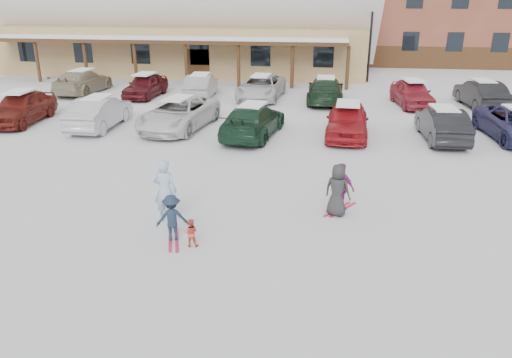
# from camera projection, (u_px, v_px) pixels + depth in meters

# --- Properties ---
(ground) EXTENTS (160.00, 160.00, 0.00)m
(ground) POSITION_uv_depth(u_px,v_px,m) (241.00, 224.00, 14.14)
(ground) COLOR silver
(ground) RESTS_ON ground
(day_lodge) EXTENTS (29.12, 12.50, 10.38)m
(day_lodge) POSITION_uv_depth(u_px,v_px,m) (187.00, 19.00, 39.74)
(day_lodge) COLOR tan
(day_lodge) RESTS_ON ground
(lamp_post) EXTENTS (0.50, 0.25, 6.07)m
(lamp_post) POSITION_uv_depth(u_px,v_px,m) (371.00, 32.00, 34.43)
(lamp_post) COLOR black
(lamp_post) RESTS_ON ground
(conifer_3) EXTENTS (3.96, 3.96, 9.18)m
(conifer_3) POSITION_uv_depth(u_px,v_px,m) (366.00, 0.00, 52.26)
(conifer_3) COLOR black
(conifer_3) RESTS_ON ground
(adult_skier) EXTENTS (0.70, 0.48, 1.88)m
(adult_skier) POSITION_uv_depth(u_px,v_px,m) (165.00, 191.00, 13.96)
(adult_skier) COLOR #97B0D0
(adult_skier) RESTS_ON ground
(toddler_red) EXTENTS (0.39, 0.32, 0.76)m
(toddler_red) POSITION_uv_depth(u_px,v_px,m) (191.00, 233.00, 12.80)
(toddler_red) COLOR #D04533
(toddler_red) RESTS_ON ground
(child_navy) EXTENTS (0.94, 0.70, 1.29)m
(child_navy) POSITION_uv_depth(u_px,v_px,m) (172.00, 218.00, 13.00)
(child_navy) COLOR #192539
(child_navy) RESTS_ON ground
(skis_child_navy) EXTENTS (0.60, 1.40, 0.03)m
(skis_child_navy) POSITION_uv_depth(u_px,v_px,m) (173.00, 240.00, 13.22)
(skis_child_navy) COLOR #C41C4E
(skis_child_navy) RESTS_ON ground
(child_magenta) EXTENTS (0.92, 0.78, 1.48)m
(child_magenta) POSITION_uv_depth(u_px,v_px,m) (341.00, 187.00, 14.76)
(child_magenta) COLOR #AD258B
(child_magenta) RESTS_ON ground
(skis_child_magenta) EXTENTS (0.94, 1.28, 0.03)m
(skis_child_magenta) POSITION_uv_depth(u_px,v_px,m) (340.00, 210.00, 15.02)
(skis_child_magenta) COLOR #C41C4E
(skis_child_magenta) RESTS_ON ground
(bystander_dark) EXTENTS (0.91, 0.77, 1.58)m
(bystander_dark) POSITION_uv_depth(u_px,v_px,m) (338.00, 190.00, 14.42)
(bystander_dark) COLOR #292A2C
(bystander_dark) RESTS_ON ground
(parked_car_0) EXTENTS (2.05, 4.67, 1.56)m
(parked_car_0) POSITION_uv_depth(u_px,v_px,m) (21.00, 107.00, 24.54)
(parked_car_0) COLOR maroon
(parked_car_0) RESTS_ON ground
(parked_car_1) EXTENTS (1.59, 4.54, 1.49)m
(parked_car_1) POSITION_uv_depth(u_px,v_px,m) (99.00, 112.00, 23.63)
(parked_car_1) COLOR #AFAEB4
(parked_car_1) RESTS_ON ground
(parked_car_2) EXTENTS (3.27, 5.64, 1.48)m
(parked_car_2) POSITION_uv_depth(u_px,v_px,m) (179.00, 113.00, 23.48)
(parked_car_2) COLOR silver
(parked_car_2) RESTS_ON ground
(parked_car_3) EXTENTS (2.74, 5.24, 1.45)m
(parked_car_3) POSITION_uv_depth(u_px,v_px,m) (253.00, 121.00, 22.27)
(parked_car_3) COLOR #163522
(parked_car_3) RESTS_ON ground
(parked_car_4) EXTENTS (2.05, 4.59, 1.53)m
(parked_car_4) POSITION_uv_depth(u_px,v_px,m) (347.00, 120.00, 22.19)
(parked_car_4) COLOR #A61920
(parked_car_4) RESTS_ON ground
(parked_car_5) EXTENTS (1.67, 4.41, 1.43)m
(parked_car_5) POSITION_uv_depth(u_px,v_px,m) (442.00, 124.00, 21.70)
(parked_car_5) COLOR black
(parked_car_5) RESTS_ON ground
(parked_car_7) EXTENTS (2.29, 5.12, 1.46)m
(parked_car_7) POSITION_uv_depth(u_px,v_px,m) (83.00, 82.00, 31.60)
(parked_car_7) COLOR tan
(parked_car_7) RESTS_ON ground
(parked_car_8) EXTENTS (1.95, 4.26, 1.42)m
(parked_car_8) POSITION_uv_depth(u_px,v_px,m) (145.00, 85.00, 30.46)
(parked_car_8) COLOR #59161C
(parked_car_8) RESTS_ON ground
(parked_car_9) EXTENTS (1.79, 4.41, 1.42)m
(parked_car_9) POSITION_uv_depth(u_px,v_px,m) (201.00, 86.00, 30.26)
(parked_car_9) COLOR #9A999D
(parked_car_9) RESTS_ON ground
(parked_car_10) EXTENTS (2.71, 5.26, 1.42)m
(parked_car_10) POSITION_uv_depth(u_px,v_px,m) (261.00, 87.00, 29.92)
(parked_car_10) COLOR silver
(parked_car_10) RESTS_ON ground
(parked_car_11) EXTENTS (2.12, 5.04, 1.45)m
(parked_car_11) POSITION_uv_depth(u_px,v_px,m) (325.00, 90.00, 28.97)
(parked_car_11) COLOR #19311E
(parked_car_11) RESTS_ON ground
(parked_car_12) EXTENTS (2.31, 4.50, 1.47)m
(parked_car_12) POSITION_uv_depth(u_px,v_px,m) (412.00, 93.00, 28.10)
(parked_car_12) COLOR #A32838
(parked_car_12) RESTS_ON ground
(parked_car_13) EXTENTS (2.05, 4.70, 1.50)m
(parked_car_13) POSITION_uv_depth(u_px,v_px,m) (481.00, 94.00, 27.77)
(parked_car_13) COLOR black
(parked_car_13) RESTS_ON ground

